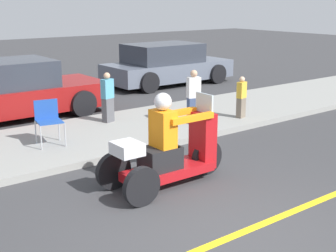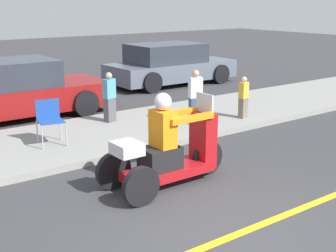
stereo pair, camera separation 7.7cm
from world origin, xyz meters
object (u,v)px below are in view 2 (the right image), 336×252
(spectator_far_back, at_px, (243,98))
(folding_chair_set_back, at_px, (49,117))
(spectator_near_curb, at_px, (195,98))
(parked_car_lot_center, at_px, (170,65))
(motorcycle_trike, at_px, (169,153))
(parked_car_lot_far, at_px, (7,91))
(spectator_by_tree, at_px, (109,98))

(spectator_far_back, xyz_separation_m, folding_chair_set_back, (-4.32, 0.76, 0.05))
(spectator_near_curb, distance_m, folding_chair_set_back, 3.17)
(spectator_far_back, distance_m, parked_car_lot_center, 5.33)
(parked_car_lot_center, bearing_deg, spectator_far_back, -108.34)
(motorcycle_trike, height_order, parked_car_lot_far, motorcycle_trike)
(motorcycle_trike, relative_size, spectator_by_tree, 1.89)
(spectator_far_back, xyz_separation_m, spectator_near_curb, (-1.18, 0.29, 0.11))
(folding_chair_set_back, relative_size, parked_car_lot_far, 0.18)
(parked_car_lot_center, bearing_deg, spectator_by_tree, -140.36)
(folding_chair_set_back, bearing_deg, spectator_near_curb, -8.47)
(spectator_by_tree, relative_size, folding_chair_set_back, 1.34)
(motorcycle_trike, xyz_separation_m, folding_chair_set_back, (-0.73, 2.74, 0.11))
(parked_car_lot_center, bearing_deg, parked_car_lot_far, -166.07)
(spectator_near_curb, relative_size, parked_car_lot_center, 0.27)
(folding_chair_set_back, xyz_separation_m, parked_car_lot_center, (5.99, 4.30, 0.02))
(spectator_near_curb, bearing_deg, spectator_by_tree, 139.92)
(folding_chair_set_back, bearing_deg, parked_car_lot_far, 87.34)
(motorcycle_trike, height_order, spectator_by_tree, motorcycle_trike)
(parked_car_lot_far, bearing_deg, motorcycle_trike, -83.85)
(spectator_near_curb, distance_m, parked_car_lot_center, 5.56)
(spectator_far_back, distance_m, folding_chair_set_back, 4.38)
(motorcycle_trike, distance_m, parked_car_lot_center, 8.79)
(parked_car_lot_center, relative_size, parked_car_lot_far, 0.93)
(spectator_near_curb, distance_m, parked_car_lot_far, 4.47)
(spectator_far_back, bearing_deg, folding_chair_set_back, 170.07)
(spectator_far_back, xyz_separation_m, parked_car_lot_far, (-4.19, 3.60, 0.08))
(spectator_by_tree, distance_m, spectator_near_curb, 1.88)
(spectator_near_curb, xyz_separation_m, parked_car_lot_center, (2.86, 4.77, -0.04))
(spectator_by_tree, bearing_deg, spectator_near_curb, -40.08)
(parked_car_lot_far, bearing_deg, spectator_far_back, -40.71)
(motorcycle_trike, height_order, parked_car_lot_center, motorcycle_trike)
(spectator_by_tree, bearing_deg, folding_chair_set_back, -156.39)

